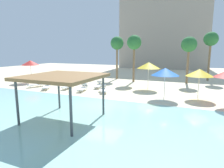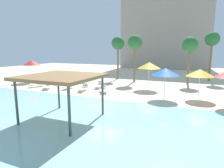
% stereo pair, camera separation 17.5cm
% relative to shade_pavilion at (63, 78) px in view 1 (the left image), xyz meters
% --- Properties ---
extents(ground_plane, '(80.00, 80.00, 0.00)m').
position_rel_shade_pavilion_xyz_m(ground_plane, '(0.81, 3.95, -2.56)').
color(ground_plane, beige).
extents(lagoon_water, '(44.00, 13.50, 0.04)m').
position_rel_shade_pavilion_xyz_m(lagoon_water, '(0.81, -1.30, -2.54)').
color(lagoon_water, '#99D1C6').
rests_on(lagoon_water, ground).
extents(shade_pavilion, '(4.21, 4.21, 2.73)m').
position_rel_shade_pavilion_xyz_m(shade_pavilion, '(0.00, 0.00, 0.00)').
color(shade_pavilion, '#42474C').
rests_on(shade_pavilion, ground).
extents(beach_umbrella_yellow_0, '(2.31, 2.31, 2.58)m').
position_rel_shade_pavilion_xyz_m(beach_umbrella_yellow_0, '(7.46, 9.16, -0.30)').
color(beach_umbrella_yellow_0, silver).
rests_on(beach_umbrella_yellow_0, ground).
extents(beach_umbrella_red_1, '(2.30, 2.30, 2.91)m').
position_rel_shade_pavilion_xyz_m(beach_umbrella_red_1, '(-12.91, 9.97, 0.03)').
color(beach_umbrella_red_1, silver).
rests_on(beach_umbrella_red_1, ground).
extents(beach_umbrella_yellow_3, '(2.48, 2.48, 2.92)m').
position_rel_shade_pavilion_xyz_m(beach_umbrella_yellow_3, '(2.43, 11.74, 0.02)').
color(beach_umbrella_yellow_3, silver).
rests_on(beach_umbrella_yellow_3, ground).
extents(beach_umbrella_blue_4, '(2.39, 2.39, 2.67)m').
position_rel_shade_pavilion_xyz_m(beach_umbrella_blue_4, '(4.71, 8.00, -0.21)').
color(beach_umbrella_blue_4, silver).
rests_on(beach_umbrella_blue_4, ground).
extents(lounge_chair_0, '(1.46, 1.94, 0.74)m').
position_rel_shade_pavilion_xyz_m(lounge_chair_0, '(-7.74, 7.12, -2.23)').
color(lounge_chair_0, white).
rests_on(lounge_chair_0, ground).
extents(lounge_chair_2, '(0.99, 1.98, 0.74)m').
position_rel_shade_pavilion_xyz_m(lounge_chair_2, '(-3.56, 7.82, -2.23)').
color(lounge_chair_2, white).
rests_on(lounge_chair_2, ground).
extents(lounge_chair_3, '(1.02, 1.98, 0.74)m').
position_rel_shade_pavilion_xyz_m(lounge_chair_3, '(-2.82, 10.01, -2.23)').
color(lounge_chair_3, white).
rests_on(lounge_chair_3, ground).
extents(lounge_chair_4, '(1.22, 1.99, 0.74)m').
position_rel_shade_pavilion_xyz_m(lounge_chair_4, '(-9.70, 7.73, -2.23)').
color(lounge_chair_4, white).
rests_on(lounge_chair_4, ground).
extents(lounge_chair_5, '(1.41, 1.96, 0.74)m').
position_rel_shade_pavilion_xyz_m(lounge_chair_5, '(-1.28, 8.04, -2.23)').
color(lounge_chair_5, white).
rests_on(lounge_chair_5, ground).
extents(lounge_chair_6, '(0.74, 1.94, 0.74)m').
position_rel_shade_pavilion_xyz_m(lounge_chair_6, '(-5.65, 8.24, -2.23)').
color(lounge_chair_6, white).
rests_on(lounge_chair_6, ground).
extents(palm_tree_0, '(1.90, 1.90, 6.21)m').
position_rel_shade_pavilion_xyz_m(palm_tree_0, '(-3.52, 17.32, 2.55)').
color(palm_tree_0, brown).
rests_on(palm_tree_0, ground).
extents(palm_tree_1, '(1.90, 1.90, 6.69)m').
position_rel_shade_pavilion_xyz_m(palm_tree_1, '(8.87, 20.73, 3.01)').
color(palm_tree_1, brown).
rests_on(palm_tree_1, ground).
extents(palm_tree_2, '(1.90, 1.90, 6.19)m').
position_rel_shade_pavilion_xyz_m(palm_tree_2, '(-0.43, 15.65, 2.54)').
color(palm_tree_2, brown).
rests_on(palm_tree_2, ground).
extents(palm_tree_3, '(1.90, 1.90, 5.88)m').
position_rel_shade_pavilion_xyz_m(palm_tree_3, '(6.24, 17.01, 2.24)').
color(palm_tree_3, brown).
rests_on(palm_tree_3, ground).
extents(hotel_block_0, '(20.26, 11.77, 19.73)m').
position_rel_shade_pavilion_xyz_m(hotel_block_0, '(-0.24, 41.75, 7.31)').
color(hotel_block_0, '#9E9384').
rests_on(hotel_block_0, ground).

